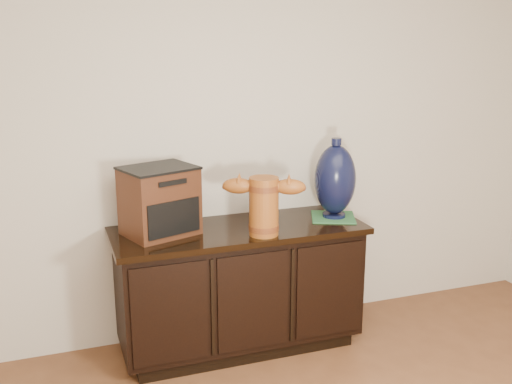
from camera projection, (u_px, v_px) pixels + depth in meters
name	position (u px, v px, depth m)	size (l,w,h in m)	color
sideboard	(239.00, 287.00, 3.55)	(1.46, 0.56, 0.75)	black
terracotta_vessel	(264.00, 203.00, 3.28)	(0.45, 0.26, 0.33)	#9A521C
tv_radio	(160.00, 201.00, 3.30)	(0.46, 0.41, 0.38)	#3E1E0F
green_mat	(333.00, 217.00, 3.64)	(0.26, 0.26, 0.01)	#2C6336
lamp_base	(335.00, 180.00, 3.58)	(0.32, 0.32, 0.48)	black
spray_can	(260.00, 205.00, 3.61)	(0.06, 0.06, 0.17)	#601910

